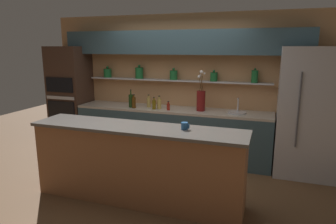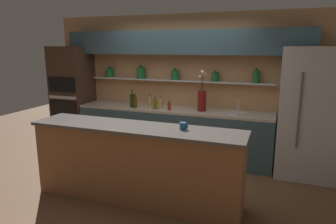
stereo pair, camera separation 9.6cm
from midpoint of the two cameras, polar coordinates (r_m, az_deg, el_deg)
name	(u,v)px [view 1 (the left image)]	position (r m, az deg, el deg)	size (l,w,h in m)	color
ground_plane	(150,185)	(4.58, -3.98, -13.80)	(12.00, 12.00, 0.00)	brown
back_wall_unit	(181,72)	(5.57, 1.93, 7.54)	(5.20, 0.44, 2.60)	tan
back_counter_unit	(171,133)	(5.53, 0.11, -4.01)	(3.56, 0.62, 0.92)	#334C56
island_counter	(137,164)	(4.01, -6.53, -9.75)	(2.83, 0.61, 1.02)	#99603D
refrigerator	(307,113)	(5.11, 24.52, -0.14)	(0.89, 0.73, 2.02)	#B7B7BC
oven_tower	(71,97)	(6.41, -18.45, 2.69)	(0.71, 0.64, 2.02)	#3D281E
flower_vase	(201,100)	(5.22, 5.77, 2.38)	(0.15, 0.16, 0.71)	maroon
sink_fixture	(237,112)	(5.17, 12.49, 0.06)	(0.31, 0.31, 0.25)	#B7B7BC
bottle_wine_0	(131,101)	(5.57, -7.56, 2.17)	(0.08, 0.08, 0.33)	#193814
bottle_spirit_1	(149,102)	(5.54, -4.19, 1.90)	(0.07, 0.07, 0.23)	tan
bottle_sauce_2	(168,107)	(5.26, -0.47, 1.05)	(0.06, 0.06, 0.16)	maroon
bottle_spirit_3	(134,102)	(5.49, -7.03, 1.83)	(0.07, 0.07, 0.25)	#4C2D0C
bottle_oil_4	(154,104)	(5.35, -3.19, 1.44)	(0.07, 0.07, 0.22)	brown
bottle_spirit_5	(159,104)	(5.38, -2.19, 1.62)	(0.08, 0.08, 0.24)	tan
coffee_mug	(185,126)	(3.68, 2.43, -2.67)	(0.11, 0.09, 0.09)	#235184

